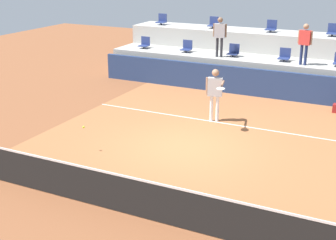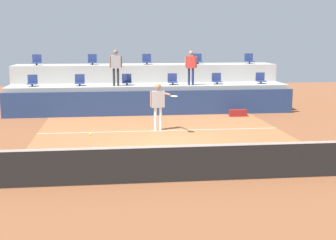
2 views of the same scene
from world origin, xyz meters
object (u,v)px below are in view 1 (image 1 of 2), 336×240
stadium_chair_lower_far_left (145,43)px  stadium_chair_upper_left (213,23)px  stadium_chair_lower_left (187,47)px  spectator_in_grey (305,41)px  spectator_leaning_on_rail (220,33)px  stadium_chair_lower_mid_left (234,51)px  stadium_chair_upper_far_left (162,20)px  stadium_chair_upper_center (271,27)px  tennis_ball (84,127)px  tennis_player (215,90)px  stadium_chair_lower_mid_right (284,56)px  stadium_chair_upper_right (333,31)px

stadium_chair_lower_far_left → stadium_chair_upper_left: 3.32m
stadium_chair_lower_left → stadium_chair_upper_left: (0.54, 1.80, 0.85)m
stadium_chair_lower_left → spectator_in_grey: bearing=-4.3°
stadium_chair_upper_left → spectator_in_grey: size_ratio=0.33×
stadium_chair_lower_far_left → spectator_leaning_on_rail: 3.87m
stadium_chair_lower_mid_left → stadium_chair_upper_far_left: stadium_chair_upper_far_left is taller
spectator_leaning_on_rail → stadium_chair_upper_center: bearing=54.0°
stadium_chair_lower_mid_left → stadium_chair_upper_left: (-1.62, 1.80, 0.85)m
stadium_chair_lower_mid_left → stadium_chair_upper_far_left: size_ratio=1.00×
tennis_ball → spectator_leaning_on_rail: bearing=84.0°
stadium_chair_upper_far_left → tennis_player: size_ratio=0.29×
stadium_chair_lower_mid_right → stadium_chair_upper_left: 4.26m
spectator_leaning_on_rail → spectator_in_grey: bearing=0.0°
stadium_chair_upper_far_left → stadium_chair_lower_mid_left: bearing=-22.7°
spectator_in_grey → stadium_chair_lower_far_left: bearing=177.0°
stadium_chair_lower_mid_right → spectator_in_grey: bearing=-25.4°
stadium_chair_upper_right → tennis_player: size_ratio=0.29×
stadium_chair_lower_far_left → stadium_chair_upper_right: 8.19m
tennis_ball → tennis_player: bearing=59.6°
tennis_ball → stadium_chair_lower_far_left: bearing=108.2°
stadium_chair_lower_far_left → spectator_in_grey: (7.23, -0.38, 0.73)m
stadium_chair_lower_left → stadium_chair_upper_far_left: stadium_chair_upper_far_left is taller
tennis_ball → stadium_chair_lower_mid_left: bearing=81.1°
stadium_chair_upper_right → spectator_leaning_on_rail: spectator_leaning_on_rail is taller
stadium_chair_lower_mid_right → spectator_in_grey: (0.81, -0.38, 0.73)m
spectator_leaning_on_rail → tennis_ball: 8.60m
stadium_chair_lower_mid_right → tennis_ball: stadium_chair_lower_mid_right is taller
stadium_chair_upper_center → tennis_player: stadium_chair_upper_center is taller
tennis_player → spectator_leaning_on_rail: spectator_leaning_on_rail is taller
stadium_chair_lower_far_left → tennis_ball: stadium_chair_lower_far_left is taller
spectator_in_grey → stadium_chair_upper_far_left: bearing=163.2°
stadium_chair_lower_far_left → stadium_chair_upper_center: (5.36, 1.80, 0.85)m
stadium_chair_lower_far_left → stadium_chair_lower_mid_left: same height
stadium_chair_upper_center → tennis_player: 6.68m
stadium_chair_upper_left → stadium_chair_upper_right: bearing=0.0°
stadium_chair_upper_right → spectator_in_grey: spectator_in_grey is taller
tennis_player → spectator_leaning_on_rail: (-1.49, 4.38, 1.14)m
stadium_chair_lower_mid_left → stadium_chair_upper_right: bearing=26.1°
stadium_chair_upper_far_left → tennis_player: 8.52m
stadium_chair_lower_left → tennis_ball: size_ratio=7.65×
stadium_chair_lower_mid_right → stadium_chair_upper_left: size_ratio=1.00×
stadium_chair_lower_mid_left → tennis_ball: stadium_chair_lower_mid_left is taller
spectator_leaning_on_rail → tennis_ball: spectator_leaning_on_rail is taller
stadium_chair_lower_mid_left → tennis_player: bearing=-78.3°
stadium_chair_upper_far_left → stadium_chair_upper_left: bearing=0.0°
stadium_chair_lower_far_left → stadium_chair_upper_left: (2.66, 1.80, 0.85)m
spectator_leaning_on_rail → stadium_chair_lower_mid_left: bearing=37.4°
stadium_chair_upper_far_left → stadium_chair_upper_center: (5.38, 0.00, 0.00)m
stadium_chair_lower_far_left → tennis_player: tennis_player is taller
stadium_chair_lower_left → stadium_chair_upper_far_left: bearing=140.0°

